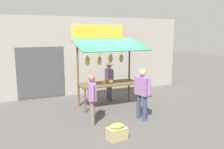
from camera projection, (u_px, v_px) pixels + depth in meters
ground_plane at (109, 106)px, 8.76m from camera, size 40.00×40.00×0.00m
street_backdrop at (89, 56)px, 10.43m from camera, size 9.00×0.30×3.40m
market_stall at (108, 65)px, 8.52m from camera, size 2.50×1.46×2.50m
vendor_with_sunhat at (109, 79)px, 9.41m from camera, size 0.39×0.66×1.51m
shopper_in_grey_tee at (142, 91)px, 7.23m from camera, size 0.33×0.68×1.62m
shopper_in_striped_shirt at (92, 96)px, 6.88m from camera, size 0.32×0.65×1.52m
produce_crate_near at (117, 132)px, 5.98m from camera, size 0.53×0.40×0.42m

